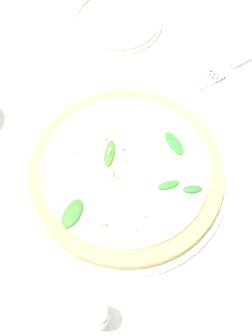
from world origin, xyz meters
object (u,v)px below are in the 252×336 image
(fork, at_px, (244,59))
(side_plate_white, at_px, (118,19))
(pizza_arugula_main, at_px, (126,172))
(shaker_pepper, at_px, (97,315))

(fork, height_order, side_plate_white, side_plate_white)
(pizza_arugula_main, bearing_deg, shaker_pepper, 49.63)
(shaker_pepper, bearing_deg, pizza_arugula_main, -130.37)
(pizza_arugula_main, height_order, fork, pizza_arugula_main)
(fork, xyz_separation_m, side_plate_white, (0.15, -0.20, 0.00))
(pizza_arugula_main, xyz_separation_m, shaker_pepper, (0.14, 0.16, 0.02))
(pizza_arugula_main, bearing_deg, fork, -162.95)
(pizza_arugula_main, height_order, side_plate_white, pizza_arugula_main)
(pizza_arugula_main, relative_size, side_plate_white, 1.82)
(fork, relative_size, shaker_pepper, 3.27)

